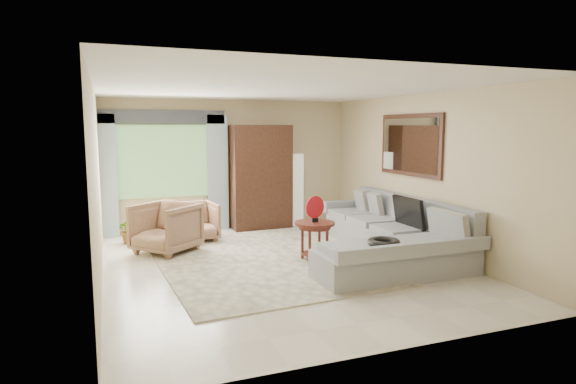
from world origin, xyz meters
name	(u,v)px	position (x,y,z in m)	size (l,w,h in m)	color
ground	(281,265)	(0.00, 0.00, 0.00)	(6.00, 6.00, 0.00)	silver
area_rug	(260,260)	(-0.21, 0.34, 0.01)	(3.00, 4.00, 0.02)	beige
sectional_sofa	(390,239)	(1.78, -0.18, 0.28)	(2.30, 3.46, 0.90)	gray
tv_screen	(409,212)	(2.05, -0.27, 0.72)	(0.06, 0.74, 0.48)	black
garden_hose	(384,242)	(1.00, -1.24, 0.55)	(0.43, 0.43, 0.09)	black
coffee_table	(315,241)	(0.56, 0.01, 0.32)	(0.62, 0.62, 0.62)	#431911
red_disc	(315,207)	(0.56, 0.01, 0.85)	(0.34, 0.34, 0.03)	#A81018
armchair_left	(166,228)	(-1.51, 1.36, 0.41)	(0.88, 0.91, 0.82)	#9F7856
armchair_right	(195,222)	(-0.93, 2.02, 0.35)	(0.75, 0.77, 0.70)	#966C52
potted_plant	(130,229)	(-2.03, 2.29, 0.24)	(0.43, 0.38, 0.48)	#999999
armoire	(261,177)	(0.55, 2.72, 1.05)	(1.20, 0.55, 2.10)	black
floor_lamp	(296,189)	(1.35, 2.78, 0.75)	(0.24, 0.24, 1.50)	silver
window	(163,161)	(-1.35, 2.97, 1.40)	(1.80, 0.04, 1.40)	#669E59
curtain_left	(106,176)	(-2.40, 2.88, 1.15)	(0.40, 0.08, 2.30)	#9EB7CC
curtain_right	(218,173)	(-0.30, 2.88, 1.15)	(0.40, 0.08, 2.30)	#9EB7CC
valance	(162,117)	(-1.35, 2.90, 2.25)	(2.40, 0.12, 0.26)	#1E232D
wall_mirror	(410,145)	(2.46, 0.35, 1.75)	(0.05, 1.70, 1.05)	black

